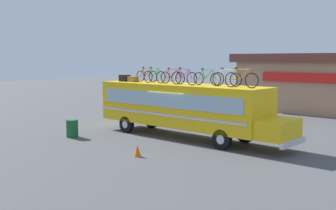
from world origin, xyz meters
name	(u,v)px	position (x,y,z in m)	size (l,w,h in m)	color
ground_plane	(180,137)	(0.00, 0.00, 0.00)	(120.00, 120.00, 0.00)	#4C4C4F
bus	(184,106)	(0.27, 0.00, 1.69)	(11.56, 2.40, 2.85)	yellow
luggage_bag_1	(125,78)	(-4.14, -0.23, 3.04)	(0.62, 0.41, 0.39)	black
luggage_bag_2	(133,79)	(-3.37, -0.26, 3.01)	(0.54, 0.40, 0.32)	olive
rooftop_bicycle_1	(147,76)	(-2.73, 0.21, 3.22)	(1.69, 0.44, 0.87)	black
rooftop_bicycle_2	(154,76)	(-1.67, -0.25, 3.22)	(1.65, 0.44, 0.89)	black
rooftop_bicycle_3	(172,77)	(-0.46, -0.10, 3.21)	(1.71, 0.44, 0.86)	black
rooftop_bicycle_4	(184,78)	(0.58, -0.39, 3.23)	(1.72, 0.44, 0.90)	black
rooftop_bicycle_5	(207,78)	(1.69, 0.10, 3.21)	(1.72, 0.44, 0.86)	black
rooftop_bicycle_6	(227,79)	(2.83, 0.18, 3.23)	(1.70, 0.44, 0.91)	black
rooftop_bicycle_7	(241,79)	(3.89, -0.20, 3.24)	(1.81, 0.44, 0.94)	black
roadside_building	(331,82)	(1.83, 16.50, 2.35)	(13.98, 8.18, 4.60)	tan
trash_bin	(72,128)	(-4.26, -3.93, 0.47)	(0.63, 0.63, 0.94)	#1E592D
traffic_cone	(137,151)	(1.53, -4.63, 0.26)	(0.32, 0.32, 0.52)	orange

